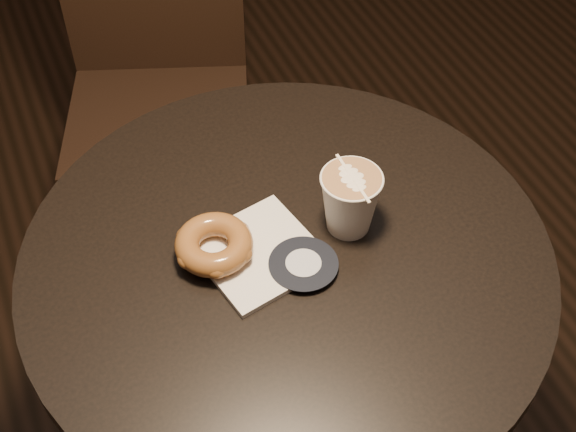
{
  "coord_description": "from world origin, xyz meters",
  "views": [
    {
      "loc": [
        -0.26,
        -0.6,
        1.56
      ],
      "look_at": [
        0.01,
        0.03,
        0.79
      ],
      "focal_mm": 50.0,
      "sensor_mm": 36.0,
      "label": 1
    }
  ],
  "objects_px": {
    "cafe_table": "(287,337)",
    "pastry_bag": "(259,253)",
    "latte_cup": "(350,202)",
    "chair": "(155,54)",
    "doughnut": "(214,244)"
  },
  "relations": [
    {
      "from": "chair",
      "to": "pastry_bag",
      "type": "xyz_separation_m",
      "value": [
        -0.06,
        -0.75,
        0.22
      ]
    },
    {
      "from": "pastry_bag",
      "to": "chair",
      "type": "bearing_deg",
      "value": 73.63
    },
    {
      "from": "cafe_table",
      "to": "latte_cup",
      "type": "xyz_separation_m",
      "value": [
        0.09,
        0.01,
        0.25
      ]
    },
    {
      "from": "pastry_bag",
      "to": "doughnut",
      "type": "xyz_separation_m",
      "value": [
        -0.05,
        0.02,
        0.02
      ]
    },
    {
      "from": "doughnut",
      "to": "pastry_bag",
      "type": "bearing_deg",
      "value": -21.41
    },
    {
      "from": "pastry_bag",
      "to": "doughnut",
      "type": "bearing_deg",
      "value": 147.0
    },
    {
      "from": "cafe_table",
      "to": "pastry_bag",
      "type": "relative_size",
      "value": 5.2
    },
    {
      "from": "cafe_table",
      "to": "chair",
      "type": "xyz_separation_m",
      "value": [
        0.03,
        0.76,
        -0.02
      ]
    },
    {
      "from": "pastry_bag",
      "to": "latte_cup",
      "type": "distance_m",
      "value": 0.14
    },
    {
      "from": "cafe_table",
      "to": "pastry_bag",
      "type": "xyz_separation_m",
      "value": [
        -0.03,
        0.01,
        0.2
      ]
    },
    {
      "from": "cafe_table",
      "to": "chair",
      "type": "relative_size",
      "value": 0.79
    },
    {
      "from": "cafe_table",
      "to": "chair",
      "type": "height_order",
      "value": "chair"
    },
    {
      "from": "chair",
      "to": "pastry_bag",
      "type": "height_order",
      "value": "chair"
    },
    {
      "from": "cafe_table",
      "to": "doughnut",
      "type": "bearing_deg",
      "value": 160.04
    },
    {
      "from": "chair",
      "to": "doughnut",
      "type": "height_order",
      "value": "chair"
    }
  ]
}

